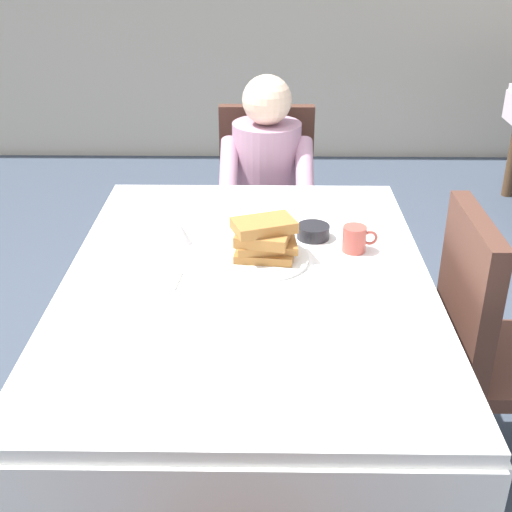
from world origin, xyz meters
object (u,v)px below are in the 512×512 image
object	(u,v)px
diner_person	(266,179)
plate_breakfast	(264,258)
dining_table_main	(248,300)
bowl_butter	(313,232)
fork_left_of_plate	(203,262)
chair_diner	(266,195)
spoon_near_edge	(246,319)
cup_coffee	(355,239)
syrup_pitcher	(180,233)
chair_right_side	(493,335)
breakfast_stack	(264,239)
knife_right_of_plate	(325,263)

from	to	relation	value
diner_person	plate_breakfast	size ratio (longest dim) A/B	4.00
dining_table_main	plate_breakfast	xyz separation A→B (m)	(0.05, 0.10, 0.10)
bowl_butter	diner_person	bearing A→B (deg)	101.73
plate_breakfast	fork_left_of_plate	size ratio (longest dim) A/B	1.56
chair_diner	spoon_near_edge	xyz separation A→B (m)	(-0.06, -1.42, 0.21)
cup_coffee	syrup_pitcher	xyz separation A→B (m)	(-0.57, 0.05, -0.01)
syrup_pitcher	bowl_butter	bearing A→B (deg)	6.14
bowl_butter	fork_left_of_plate	xyz separation A→B (m)	(-0.35, -0.19, -0.02)
spoon_near_edge	chair_right_side	bearing A→B (deg)	19.45
plate_breakfast	cup_coffee	xyz separation A→B (m)	(0.29, 0.07, 0.03)
dining_table_main	bowl_butter	distance (m)	0.36
bowl_butter	breakfast_stack	bearing A→B (deg)	-133.77
dining_table_main	spoon_near_edge	distance (m)	0.27
chair_right_side	bowl_butter	xyz separation A→B (m)	(-0.56, 0.26, 0.23)
dining_table_main	spoon_near_edge	world-z (taller)	spoon_near_edge
diner_person	chair_right_side	xyz separation A→B (m)	(0.71, -1.01, -0.14)
diner_person	bowl_butter	world-z (taller)	diner_person
knife_right_of_plate	syrup_pitcher	bearing A→B (deg)	75.74
chair_diner	plate_breakfast	xyz separation A→B (m)	(-0.01, -1.07, 0.22)
dining_table_main	bowl_butter	size ratio (longest dim) A/B	13.85
breakfast_stack	syrup_pitcher	distance (m)	0.31
bowl_butter	knife_right_of_plate	world-z (taller)	bowl_butter
diner_person	chair_diner	bearing A→B (deg)	-90.00
breakfast_stack	knife_right_of_plate	size ratio (longest dim) A/B	1.07
diner_person	chair_right_side	size ratio (longest dim) A/B	1.20
chair_diner	fork_left_of_plate	bearing A→B (deg)	79.75
chair_diner	chair_right_side	distance (m)	1.37
bowl_butter	syrup_pitcher	size ratio (longest dim) A/B	1.37
diner_person	knife_right_of_plate	world-z (taller)	diner_person
plate_breakfast	syrup_pitcher	bearing A→B (deg)	156.20
breakfast_stack	cup_coffee	world-z (taller)	breakfast_stack
breakfast_stack	spoon_near_edge	distance (m)	0.36
cup_coffee	bowl_butter	size ratio (longest dim) A/B	1.03
knife_right_of_plate	spoon_near_edge	xyz separation A→B (m)	(-0.24, -0.33, 0.00)
chair_diner	diner_person	size ratio (longest dim) A/B	0.83
breakfast_stack	spoon_near_edge	size ratio (longest dim) A/B	1.43
dining_table_main	cup_coffee	xyz separation A→B (m)	(0.34, 0.17, 0.13)
knife_right_of_plate	chair_right_side	bearing A→B (deg)	-95.39
chair_diner	cup_coffee	distance (m)	1.07
chair_diner	bowl_butter	distance (m)	0.95
plate_breakfast	syrup_pitcher	world-z (taller)	syrup_pitcher
plate_breakfast	knife_right_of_plate	bearing A→B (deg)	-6.01
breakfast_stack	dining_table_main	bearing A→B (deg)	-117.99
diner_person	dining_table_main	bearing A→B (deg)	86.72
bowl_butter	spoon_near_edge	size ratio (longest dim) A/B	0.73
chair_diner	spoon_near_edge	bearing A→B (deg)	87.73
chair_right_side	syrup_pitcher	world-z (taller)	chair_right_side
plate_breakfast	fork_left_of_plate	xyz separation A→B (m)	(-0.19, -0.02, -0.01)
spoon_near_edge	cup_coffee	bearing A→B (deg)	52.38
breakfast_stack	bowl_butter	bearing A→B (deg)	46.23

